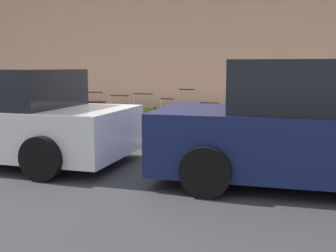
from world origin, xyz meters
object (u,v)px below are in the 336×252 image
Objects in this scene: suitcase_silver_8 at (120,122)px; fire_hydrant at (22,112)px; suitcase_black_6 at (167,125)px; suitcase_maroon_9 at (96,118)px; suitcase_olive_0 at (320,127)px; suitcase_red_11 at (57,119)px; suitcase_red_4 at (209,128)px; suitcase_olive_7 at (143,122)px; suitcase_silver_1 at (289,132)px; parked_car_white_1 at (6,118)px; suitcase_navy_3 at (235,123)px; suitcase_maroon_2 at (261,125)px; suitcase_teal_5 at (186,122)px; parked_car_navy_0 at (318,128)px; suitcase_navy_10 at (77,117)px.

suitcase_silver_8 is 1.04× the size of fire_hydrant.
suitcase_maroon_9 is at bearing 4.09° from suitcase_black_6.
suitcase_black_6 reaches higher than suitcase_olive_0.
suitcase_red_11 is (5.49, -0.07, -0.07)m from suitcase_olive_0.
suitcase_olive_7 is (1.38, -0.02, 0.05)m from suitcase_red_4.
suitcase_black_6 is at bearing -0.63° from suitcase_silver_1.
suitcase_navy_3 is at bearing -148.48° from parked_car_white_1.
fire_hydrant is (6.39, -0.06, 0.06)m from suitcase_olive_0.
fire_hydrant is (4.85, 0.03, 0.06)m from suitcase_navy_3.
suitcase_olive_7 is at bearing -128.52° from parked_car_white_1.
suitcase_silver_1 is (0.52, -0.07, -0.12)m from suitcase_olive_0.
suitcase_silver_1 is 0.70× the size of suitcase_red_11.
suitcase_teal_5 is (1.45, 0.10, 0.00)m from suitcase_maroon_2.
suitcase_olive_7 is 0.98× the size of suitcase_maroon_9.
parked_car_white_1 is (-0.41, 2.15, 0.29)m from suitcase_red_11.
fire_hydrant is at bearing 0.74° from suitcase_red_11.
suitcase_teal_5 is 1.18× the size of suitcase_silver_8.
suitcase_maroon_2 is at bearing -176.08° from suitcase_teal_5.
fire_hydrant is at bearing 0.60° from suitcase_black_6.
suitcase_olive_0 is 0.82× the size of suitcase_maroon_2.
parked_car_navy_0 is 1.03× the size of parked_car_white_1.
suitcase_maroon_9 reaches higher than suitcase_silver_1.
suitcase_olive_0 is 1.05m from suitcase_maroon_2.
suitcase_red_11 is 0.91m from fire_hydrant.
suitcase_black_6 is (2.92, -0.10, -0.10)m from suitcase_olive_0.
suitcase_maroon_2 reaches higher than suitcase_red_11.
suitcase_black_6 is 1.02× the size of suitcase_red_11.
suitcase_red_4 is at bearing 177.21° from suitcase_silver_8.
parked_car_navy_0 is (-3.86, 2.17, 0.34)m from suitcase_silver_8.
parked_car_white_1 is (3.54, 2.17, 0.21)m from suitcase_navy_3.
suitcase_silver_1 is at bearing 178.88° from suitcase_navy_3.
parked_car_white_1 is (4.98, 0.00, -0.05)m from parked_car_navy_0.
suitcase_red_4 is 0.92× the size of fire_hydrant.
suitcase_navy_10 is 1.24× the size of suitcase_red_11.
parked_car_white_1 is (4.55, 2.15, 0.33)m from suitcase_silver_1.
suitcase_maroon_2 is 0.95× the size of suitcase_teal_5.
suitcase_maroon_2 is 2.40m from parked_car_navy_0.
suitcase_olive_0 is 2.49m from suitcase_teal_5.
fire_hydrant is at bearing 0.35° from suitcase_navy_3.
fire_hydrant is at bearing 0.10° from suitcase_silver_1.
suitcase_red_11 reaches higher than suitcase_red_4.
fire_hydrant is (5.86, 0.01, 0.18)m from suitcase_silver_1.
suitcase_maroon_2 is 0.97× the size of suitcase_navy_10.
suitcase_silver_1 is 0.13× the size of parked_car_white_1.
suitcase_red_11 is (4.97, -0.00, 0.04)m from suitcase_silver_1.
parked_car_white_1 is at bearing 25.29° from suitcase_silver_1.
suitcase_olive_7 is at bearing 179.35° from suitcase_navy_10.
suitcase_red_11 is at bearing -1.40° from suitcase_olive_7.
parked_car_white_1 reaches higher than suitcase_olive_0.
suitcase_maroon_2 is at bearing -177.98° from suitcase_maroon_9.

